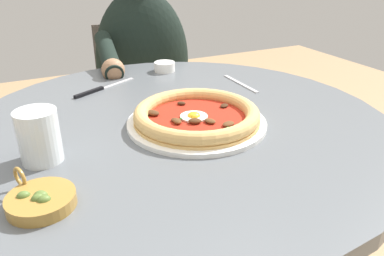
{
  "coord_description": "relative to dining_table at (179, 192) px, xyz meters",
  "views": [
    {
      "loc": [
        0.31,
        0.72,
        1.1
      ],
      "look_at": [
        -0.02,
        0.04,
        0.75
      ],
      "focal_mm": 35.59,
      "sensor_mm": 36.0,
      "label": 1
    }
  ],
  "objects": [
    {
      "name": "cafe_chair_diner",
      "position": [
        -0.17,
        -0.78,
        -0.06
      ],
      "size": [
        0.48,
        0.48,
        0.82
      ],
      "color": "#504A45",
      "rests_on": "ground"
    },
    {
      "name": "steak_knife",
      "position": [
        0.12,
        -0.26,
        0.2
      ],
      "size": [
        0.19,
        0.11,
        0.01
      ],
      "color": "silver",
      "rests_on": "dining_table"
    },
    {
      "name": "pizza_on_plate",
      "position": [
        -0.02,
        0.05,
        0.22
      ],
      "size": [
        0.3,
        0.3,
        0.04
      ],
      "color": "white",
      "rests_on": "dining_table"
    },
    {
      "name": "fork_utensil",
      "position": [
        -0.26,
        -0.14,
        0.2
      ],
      "size": [
        0.01,
        0.17,
        0.0
      ],
      "color": "#BCBCC1",
      "rests_on": "dining_table"
    },
    {
      "name": "dining_table",
      "position": [
        0.0,
        0.0,
        0.0
      ],
      "size": [
        0.96,
        0.96,
        0.76
      ],
      "color": "#565B60",
      "rests_on": "ground"
    },
    {
      "name": "water_glass",
      "position": [
        0.3,
        0.06,
        0.24
      ],
      "size": [
        0.07,
        0.07,
        0.1
      ],
      "color": "silver",
      "rests_on": "dining_table"
    },
    {
      "name": "ramekin_capers",
      "position": [
        -0.11,
        -0.36,
        0.22
      ],
      "size": [
        0.06,
        0.06,
        0.03
      ],
      "color": "white",
      "rests_on": "dining_table"
    },
    {
      "name": "olive_pan",
      "position": [
        0.31,
        0.21,
        0.21
      ],
      "size": [
        0.1,
        0.12,
        0.04
      ],
      "color": "olive",
      "rests_on": "dining_table"
    },
    {
      "name": "diner_person",
      "position": [
        -0.14,
        -0.65,
        -0.05
      ],
      "size": [
        0.42,
        0.49,
        1.15
      ],
      "color": "#282833",
      "rests_on": "ground"
    }
  ]
}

